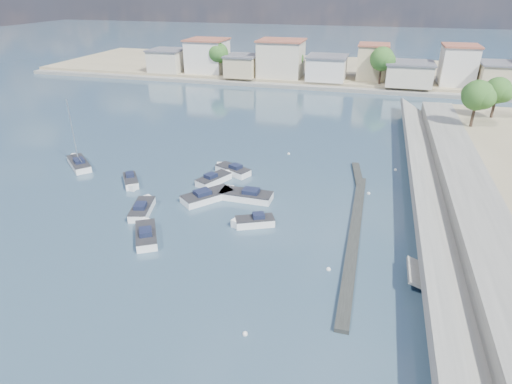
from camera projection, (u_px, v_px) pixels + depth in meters
ground at (322, 133)px, 67.77m from camera, size 400.00×400.00×0.00m
seawall_walkway at (484, 228)px, 39.53m from camera, size 5.00×90.00×1.80m
breakwater at (355, 220)px, 42.36m from camera, size 2.00×31.02×0.35m
far_shore_land at (348, 71)px, 112.54m from camera, size 160.00×40.00×1.40m
far_shore_quay at (341, 89)px, 94.47m from camera, size 160.00×2.50×0.80m
far_town at (394, 66)px, 95.04m from camera, size 113.01×12.80×8.35m
shore_trees at (383, 66)px, 87.42m from camera, size 74.56×38.32×7.92m
motorboat_a at (146, 234)px, 39.59m from camera, size 3.90×4.93×1.48m
motorboat_b at (215, 179)px, 50.83m from camera, size 3.51×4.83×1.48m
motorboat_c at (243, 196)px, 46.85m from camera, size 6.41×2.31×1.48m
motorboat_d at (253, 222)px, 41.62m from camera, size 4.17×2.99×1.48m
motorboat_e at (143, 208)px, 44.17m from camera, size 2.88×5.11×1.48m
motorboat_f at (232, 170)px, 53.31m from camera, size 5.00×3.59×1.48m
motorboat_g at (131, 182)px, 50.18m from camera, size 3.43×3.97×1.48m
motorboat_h at (210, 196)px, 46.77m from camera, size 5.27×5.68×1.48m
sailboat at (78, 163)px, 55.28m from camera, size 5.49×5.22×9.00m
mooring_buoys at (335, 212)px, 44.10m from camera, size 14.58×34.56×0.38m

